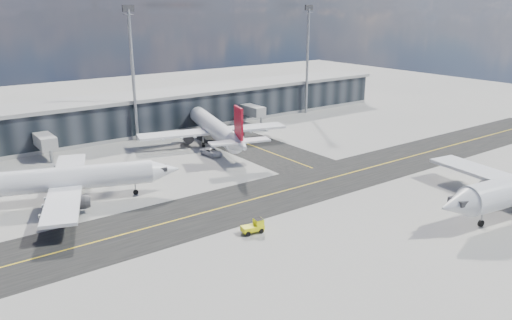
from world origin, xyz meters
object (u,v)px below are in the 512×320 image
Objects in this scene: airliner_af at (55,180)px; baggage_tug at (254,226)px; service_van at (212,152)px; airliner_redtail at (215,129)px.

baggage_tug is at bearing 54.24° from airliner_af.
baggage_tug is 36.61m from service_van.
airliner_af is 11.47× the size of baggage_tug.
airliner_af is at bearing -136.53° from baggage_tug.
airliner_af is 38.92m from airliner_redtail.
airliner_redtail reaches higher than airliner_af.
airliner_af reaches higher than service_van.
airliner_af is 0.96× the size of airliner_redtail.
airliner_af is 33.00m from service_van.
baggage_tug is (-18.51, -39.69, -2.80)m from airliner_redtail.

